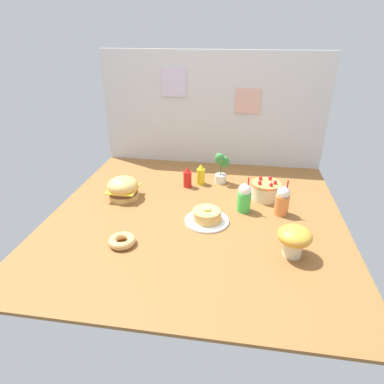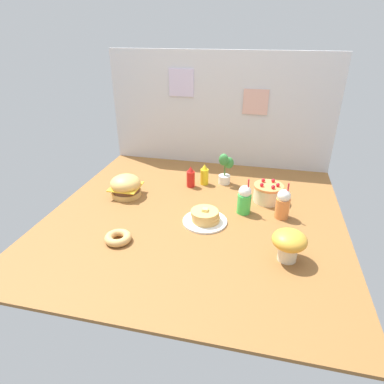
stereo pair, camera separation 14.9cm
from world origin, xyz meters
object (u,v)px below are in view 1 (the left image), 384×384
at_px(potted_plant, 221,167).
at_px(mushroom_stool, 294,238).
at_px(burger, 123,188).
at_px(cream_soda_cup, 244,198).
at_px(pancake_stack, 207,217).
at_px(ketchup_bottle, 187,177).
at_px(donut_pink_glaze, 122,241).
at_px(orange_float_cup, 282,201).
at_px(layer_cake, 266,190).
at_px(mustard_bottle, 201,175).

distance_m(potted_plant, mushroom_stool, 1.04).
xyz_separation_m(burger, potted_plant, (0.71, 0.39, 0.06)).
height_order(burger, cream_soda_cup, cream_soda_cup).
height_order(pancake_stack, ketchup_bottle, ketchup_bottle).
bearing_deg(mushroom_stool, donut_pink_glaze, -177.03).
bearing_deg(orange_float_cup, pancake_stack, -160.08).
xyz_separation_m(layer_cake, orange_float_cup, (0.10, -0.22, 0.04)).
xyz_separation_m(ketchup_bottle, potted_plant, (0.26, 0.12, 0.06)).
xyz_separation_m(ketchup_bottle, mustard_bottle, (0.10, 0.07, 0.00)).
relative_size(cream_soda_cup, orange_float_cup, 1.00).
height_order(pancake_stack, potted_plant, potted_plant).
bearing_deg(donut_pink_glaze, cream_soda_cup, 36.13).
relative_size(mustard_bottle, potted_plant, 0.66).
height_order(potted_plant, mushroom_stool, potted_plant).
relative_size(cream_soda_cup, mushroom_stool, 1.36).
bearing_deg(layer_cake, mushroom_stool, -79.74).
height_order(layer_cake, donut_pink_glaze, layer_cake).
relative_size(ketchup_bottle, potted_plant, 0.66).
height_order(cream_soda_cup, orange_float_cup, same).
bearing_deg(orange_float_cup, mustard_bottle, 147.02).
relative_size(ketchup_bottle, orange_float_cup, 0.67).
relative_size(potted_plant, mushroom_stool, 1.39).
distance_m(pancake_stack, cream_soda_cup, 0.31).
height_order(mustard_bottle, cream_soda_cup, cream_soda_cup).
bearing_deg(mushroom_stool, burger, 156.05).
bearing_deg(orange_float_cup, potted_plant, 135.21).
bearing_deg(potted_plant, mustard_bottle, -161.51).
distance_m(pancake_stack, potted_plant, 0.64).
relative_size(burger, cream_soda_cup, 0.88).
bearing_deg(layer_cake, mustard_bottle, 160.56).
xyz_separation_m(layer_cake, donut_pink_glaze, (-0.87, -0.73, -0.04)).
bearing_deg(burger, mushroom_stool, -23.95).
bearing_deg(cream_soda_cup, ketchup_bottle, 144.52).
distance_m(pancake_stack, ketchup_bottle, 0.56).
bearing_deg(potted_plant, cream_soda_cup, -66.20).
bearing_deg(orange_float_cup, mushroom_stool, -87.00).
xyz_separation_m(mustard_bottle, cream_soda_cup, (0.36, -0.40, 0.02)).
height_order(orange_float_cup, potted_plant, potted_plant).
bearing_deg(mushroom_stool, pancake_stack, 151.48).
bearing_deg(layer_cake, orange_float_cup, -65.51).
bearing_deg(potted_plant, donut_pink_glaze, -117.99).
distance_m(ketchup_bottle, potted_plant, 0.29).
height_order(mustard_bottle, potted_plant, potted_plant).
bearing_deg(mushroom_stool, orange_float_cup, 93.00).
relative_size(donut_pink_glaze, mushroom_stool, 0.85).
xyz_separation_m(cream_soda_cup, mushroom_stool, (0.28, -0.47, 0.01)).
xyz_separation_m(layer_cake, cream_soda_cup, (-0.16, -0.21, 0.04)).
relative_size(burger, orange_float_cup, 0.88).
relative_size(burger, donut_pink_glaze, 1.43).
xyz_separation_m(orange_float_cup, potted_plant, (-0.46, 0.45, 0.04)).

